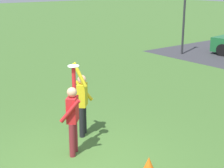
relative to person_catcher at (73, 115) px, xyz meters
name	(u,v)px	position (x,y,z in m)	size (l,w,h in m)	color
ground_plane	(79,161)	(0.38, -0.10, -0.98)	(120.00, 120.00, 0.00)	#426B2D
person_catcher	(73,115)	(0.00, 0.00, 0.00)	(0.55, 0.56, 2.08)	maroon
person_defender	(82,100)	(-0.76, 0.76, 0.00)	(0.65, 0.66, 2.05)	black
frisbee_disc	(73,66)	(-0.16, 0.16, 1.11)	(0.26, 0.26, 0.02)	white
lamppost_by_lot	(185,7)	(-6.36, 11.16, 1.60)	(0.28, 0.28, 4.26)	#2D2D33
field_cone_orange	(149,164)	(1.65, 0.87, -0.82)	(0.26, 0.26, 0.32)	orange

